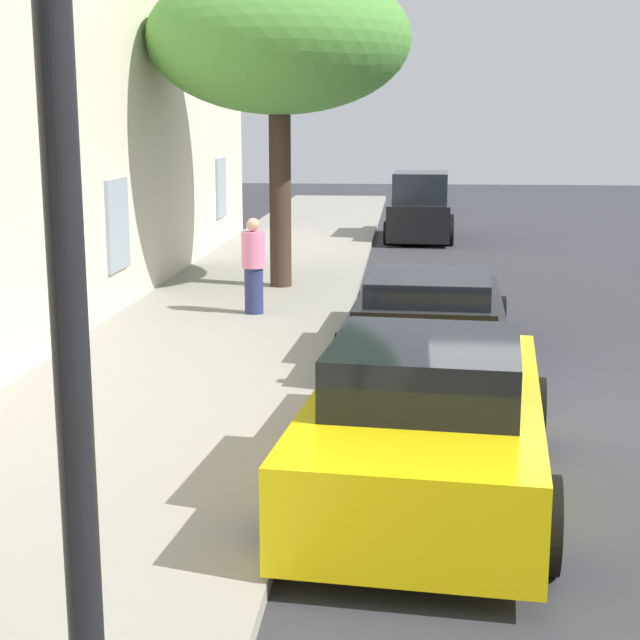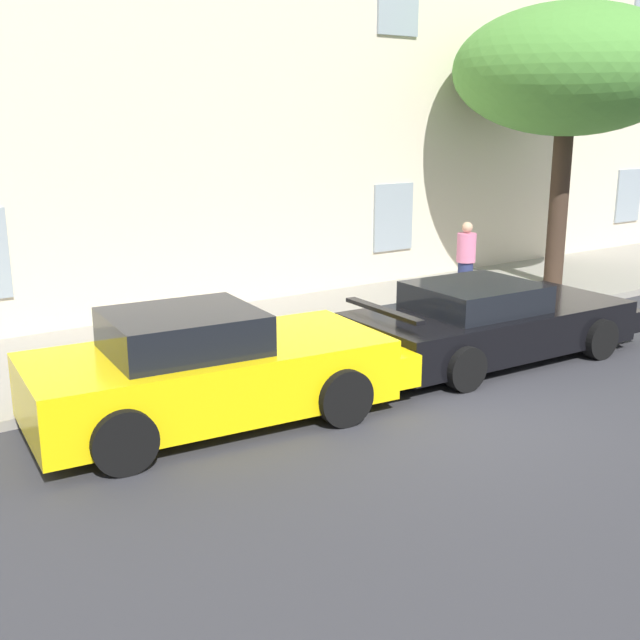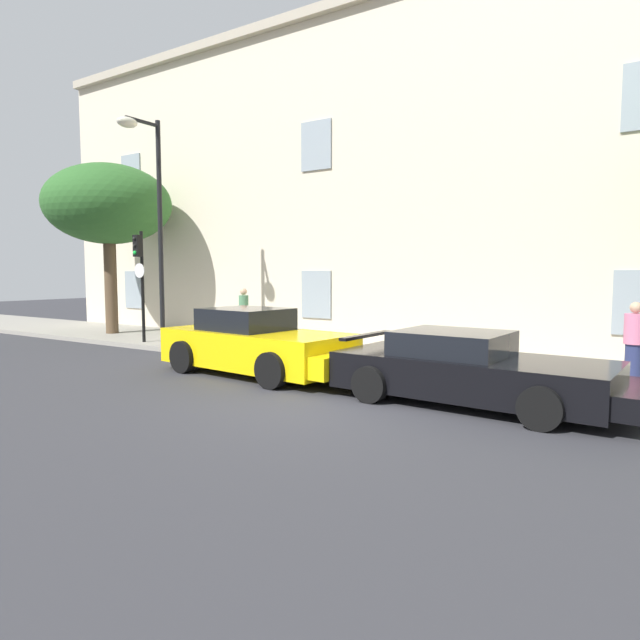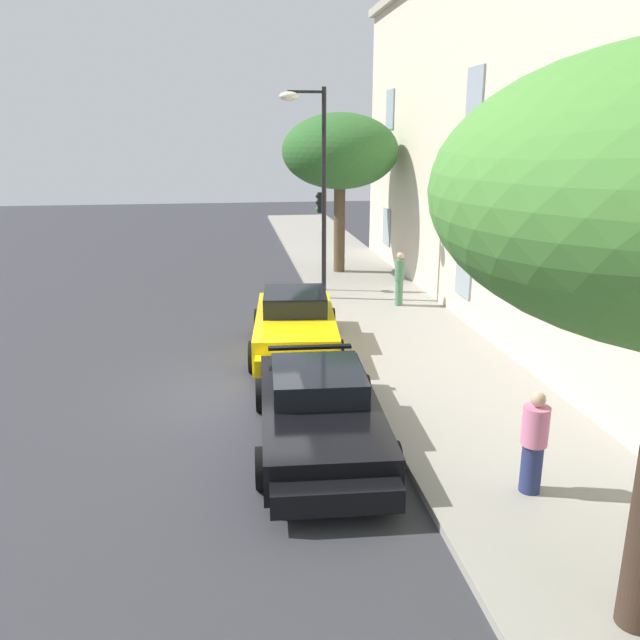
% 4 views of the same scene
% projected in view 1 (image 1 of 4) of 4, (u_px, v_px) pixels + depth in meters
% --- Properties ---
extents(ground_plane, '(80.00, 80.00, 0.00)m').
position_uv_depth(ground_plane, '(537.00, 407.00, 11.19)').
color(ground_plane, '#333338').
extents(sidewalk, '(60.00, 3.86, 0.14)m').
position_uv_depth(sidewalk, '(167.00, 391.00, 11.56)').
color(sidewalk, gray).
rests_on(sidewalk, ground).
extents(sportscar_red_lead, '(5.05, 2.50, 1.48)m').
position_uv_depth(sportscar_red_lead, '(429.00, 417.00, 8.64)').
color(sportscar_red_lead, yellow).
rests_on(sportscar_red_lead, ground).
extents(sportscar_yellow_flank, '(5.16, 2.43, 1.25)m').
position_uv_depth(sportscar_yellow_flank, '(429.00, 317.00, 13.48)').
color(sportscar_yellow_flank, black).
rests_on(sportscar_yellow_flank, ground).
extents(hatchback_parked, '(3.86, 1.99, 1.88)m').
position_uv_depth(hatchback_parked, '(420.00, 209.00, 26.63)').
color(hatchback_parked, black).
rests_on(hatchback_parked, ground).
extents(tree_midblock, '(4.88, 4.88, 5.97)m').
position_uv_depth(tree_midblock, '(279.00, 41.00, 17.59)').
color(tree_midblock, '#38281E').
rests_on(tree_midblock, sidewalk).
extents(pedestrian_strolling, '(0.42, 0.42, 1.59)m').
position_uv_depth(pedestrian_strolling, '(254.00, 266.00, 15.74)').
color(pedestrian_strolling, navy).
rests_on(pedestrian_strolling, sidewalk).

